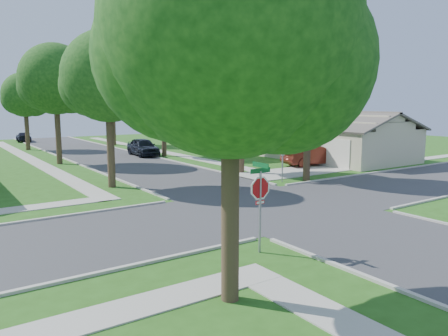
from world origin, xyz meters
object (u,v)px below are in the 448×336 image
tree_e_far (113,93)px  car_curb_west (24,137)px  house_ne_far (218,131)px  car_driveway (313,155)px  tree_ne_corner (309,91)px  house_ne_near (331,142)px  stop_sign_ne (283,149)px  car_curb_east (143,147)px  tree_w_far (25,97)px  tree_sw_corner (233,41)px  tree_w_near (109,81)px  stop_sign_sw (260,192)px  tree_e_near (242,92)px  tree_e_mid (164,88)px  tree_w_mid (56,82)px

tree_e_far → car_curb_west: tree_e_far is taller
house_ne_far → car_driveway: house_ne_far is taller
tree_ne_corner → house_ne_near: tree_ne_corner is taller
car_curb_west → tree_e_far: bearing=131.5°
stop_sign_ne → car_curb_east: stop_sign_ne is taller
tree_w_far → tree_sw_corner: bearing=-93.9°
house_ne_near → car_driveway: 5.09m
car_curb_east → tree_w_near: bearing=-116.2°
tree_w_near → car_curb_west: (1.44, 36.13, -5.52)m
tree_w_near → stop_sign_sw: bearing=-90.2°
tree_e_near → tree_e_far: bearing=90.0°
car_curb_west → tree_e_near: bearing=108.4°
tree_w_near → tree_e_mid: bearing=51.9°
tree_w_near → car_curb_east: 16.39m
tree_e_far → car_curb_west: (-7.95, 11.13, -5.39)m
house_ne_near → car_curb_east: (-12.79, 11.39, -0.69)m
house_ne_near → house_ne_far: size_ratio=1.00×
tree_w_far → tree_e_near: bearing=-69.4°
car_curb_east → tree_e_far: bearing=86.5°
tree_e_far → tree_w_near: 26.71m
tree_e_near → tree_w_near: bearing=180.0°
stop_sign_ne → tree_e_mid: 16.84m
stop_sign_sw → tree_sw_corner: bearing=-140.0°
car_curb_west → stop_sign_ne: bearing=107.0°
tree_e_mid → tree_w_near: (-9.40, -12.00, -0.14)m
stop_sign_sw → car_curb_east: stop_sign_sw is taller
house_ne_near → tree_e_near: bearing=-170.0°
tree_w_mid → house_ne_near: 23.46m
tree_sw_corner → tree_w_near: bearing=80.1°
stop_sign_sw → car_curb_west: stop_sign_sw is taller
house_ne_far → tree_e_near: bearing=-119.3°
tree_w_far → tree_ne_corner: (11.01, -29.80, 0.09)m
stop_sign_sw → tree_ne_corner: 14.64m
tree_w_far → car_curb_west: tree_w_far is taller
house_ne_near → car_driveway: size_ratio=2.72×
tree_sw_corner → car_driveway: (18.94, 15.69, -5.44)m
tree_e_near → car_driveway: size_ratio=1.66×
tree_e_far → house_ne_far: (11.24, -5.01, -4.46)m
car_curb_east → tree_w_mid: bearing=-165.9°
tree_sw_corner → house_ne_far: 43.20m
tree_w_mid → tree_w_far: bearing=90.0°
tree_ne_corner → car_curb_east: (-3.16, 18.18, -4.77)m
tree_e_near → tree_e_far: size_ratio=0.95×
tree_e_mid → tree_ne_corner: size_ratio=1.06×
tree_e_mid → car_driveway: size_ratio=1.84×
tree_e_far → tree_w_near: (-9.40, -25.00, 0.14)m
tree_w_near → tree_w_mid: size_ratio=0.94×
tree_e_far → tree_w_mid: 16.05m
tree_e_near → car_curb_east: size_ratio=1.72×
stop_sign_ne → tree_e_far: (0.05, 29.31, 3.95)m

